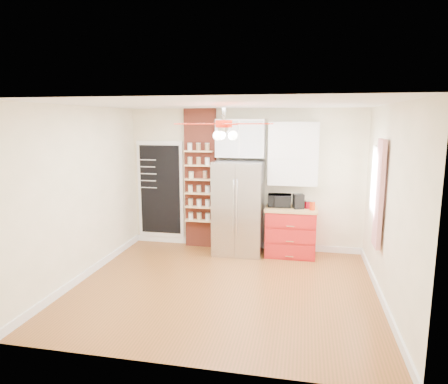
% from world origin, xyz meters
% --- Properties ---
extents(floor, '(4.50, 4.50, 0.00)m').
position_xyz_m(floor, '(0.00, 0.00, 0.00)').
color(floor, brown).
rests_on(floor, ground).
extents(ceiling, '(4.50, 4.50, 0.00)m').
position_xyz_m(ceiling, '(0.00, 0.00, 2.70)').
color(ceiling, white).
rests_on(ceiling, wall_back).
extents(wall_back, '(4.50, 0.02, 2.70)m').
position_xyz_m(wall_back, '(0.00, 2.00, 1.35)').
color(wall_back, '#FEF2CC').
rests_on(wall_back, floor).
extents(wall_front, '(4.50, 0.02, 2.70)m').
position_xyz_m(wall_front, '(0.00, -2.00, 1.35)').
color(wall_front, '#FEF2CC').
rests_on(wall_front, floor).
extents(wall_left, '(0.02, 4.00, 2.70)m').
position_xyz_m(wall_left, '(-2.25, 0.00, 1.35)').
color(wall_left, '#FEF2CC').
rests_on(wall_left, floor).
extents(wall_right, '(0.02, 4.00, 2.70)m').
position_xyz_m(wall_right, '(2.25, 0.00, 1.35)').
color(wall_right, '#FEF2CC').
rests_on(wall_right, floor).
extents(chalkboard, '(0.95, 0.05, 1.95)m').
position_xyz_m(chalkboard, '(-1.70, 1.96, 1.10)').
color(chalkboard, white).
rests_on(chalkboard, wall_back).
extents(brick_pillar, '(0.60, 0.16, 2.70)m').
position_xyz_m(brick_pillar, '(-0.85, 1.92, 1.35)').
color(brick_pillar, '#933A27').
rests_on(brick_pillar, floor).
extents(fridge, '(0.90, 0.70, 1.75)m').
position_xyz_m(fridge, '(-0.05, 1.63, 0.88)').
color(fridge, '#B4B4B9').
rests_on(fridge, floor).
extents(upper_glass_cabinet, '(0.90, 0.35, 0.70)m').
position_xyz_m(upper_glass_cabinet, '(-0.05, 1.82, 2.15)').
color(upper_glass_cabinet, white).
rests_on(upper_glass_cabinet, wall_back).
extents(red_cabinet, '(0.94, 0.64, 0.90)m').
position_xyz_m(red_cabinet, '(0.92, 1.68, 0.45)').
color(red_cabinet, '#AD1918').
rests_on(red_cabinet, floor).
extents(upper_shelf_unit, '(0.90, 0.30, 1.15)m').
position_xyz_m(upper_shelf_unit, '(0.92, 1.85, 1.88)').
color(upper_shelf_unit, white).
rests_on(upper_shelf_unit, wall_back).
extents(window, '(0.04, 0.75, 1.05)m').
position_xyz_m(window, '(2.23, 0.90, 1.55)').
color(window, white).
rests_on(window, wall_right).
extents(curtain, '(0.06, 0.40, 1.55)m').
position_xyz_m(curtain, '(2.18, 0.35, 1.45)').
color(curtain, '#AF171E').
rests_on(curtain, wall_right).
extents(ceiling_fan, '(1.40, 1.40, 0.44)m').
position_xyz_m(ceiling_fan, '(0.00, 0.00, 2.42)').
color(ceiling_fan, silver).
rests_on(ceiling_fan, ceiling).
extents(toaster_oven, '(0.44, 0.31, 0.23)m').
position_xyz_m(toaster_oven, '(0.70, 1.74, 1.02)').
color(toaster_oven, black).
rests_on(toaster_oven, red_cabinet).
extents(coffee_maker, '(0.22, 0.23, 0.26)m').
position_xyz_m(coffee_maker, '(1.04, 1.66, 1.03)').
color(coffee_maker, black).
rests_on(coffee_maker, red_cabinet).
extents(canister_left, '(0.10, 0.10, 0.15)m').
position_xyz_m(canister_left, '(1.29, 1.58, 0.98)').
color(canister_left, '#B32B09').
rests_on(canister_left, red_cabinet).
extents(canister_right, '(0.12, 0.12, 0.13)m').
position_xyz_m(canister_right, '(1.21, 1.71, 0.96)').
color(canister_right, '#AF091B').
rests_on(canister_right, red_cabinet).
extents(pantry_jar_oats, '(0.10, 0.10, 0.13)m').
position_xyz_m(pantry_jar_oats, '(-0.99, 1.76, 1.44)').
color(pantry_jar_oats, beige).
rests_on(pantry_jar_oats, brick_pillar).
extents(pantry_jar_beans, '(0.09, 0.09, 0.14)m').
position_xyz_m(pantry_jar_beans, '(-0.73, 1.79, 1.44)').
color(pantry_jar_beans, '#996E4D').
rests_on(pantry_jar_beans, brick_pillar).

